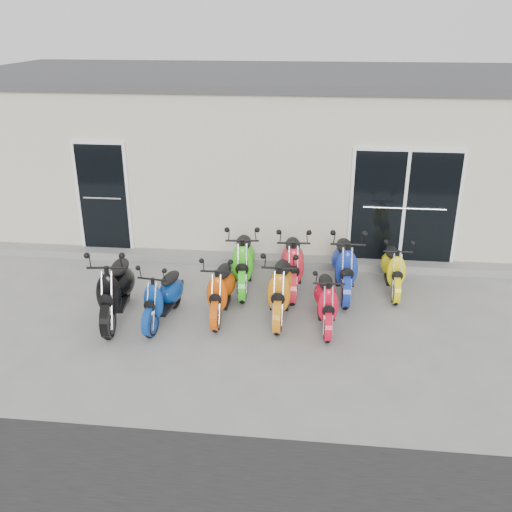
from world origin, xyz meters
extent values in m
plane|color=gray|center=(0.00, 0.00, 0.00)|extent=(80.00, 80.00, 0.00)
cube|color=beige|center=(0.00, 5.20, 1.60)|extent=(14.00, 6.00, 3.20)
cube|color=#3F3F42|center=(0.00, 5.20, 3.28)|extent=(14.20, 6.20, 0.16)
cube|color=gray|center=(0.00, 2.02, 0.07)|extent=(14.00, 0.40, 0.15)
cube|color=black|center=(-3.20, 2.17, 1.26)|extent=(1.07, 0.08, 2.22)
cube|color=black|center=(2.60, 2.17, 1.26)|extent=(2.02, 0.08, 2.22)
camera|label=1|loc=(0.99, -8.20, 4.46)|focal=40.00mm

